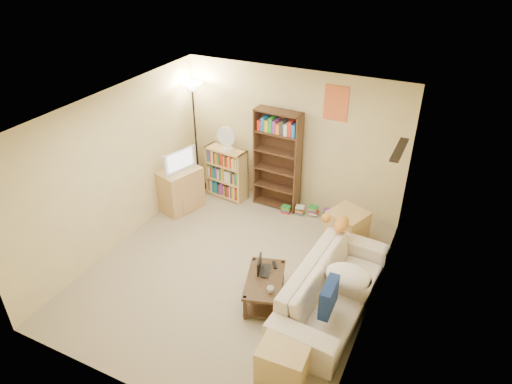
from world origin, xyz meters
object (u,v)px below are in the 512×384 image
sofa (333,288)px  tabby_cat (339,223)px  tall_bookshelf (277,158)px  floor_lamp (193,106)px  coffee_table (265,287)px  side_table (347,228)px  mug (270,290)px  short_bookshelf (227,173)px  end_cabinet (284,362)px  desk_fan (227,139)px  tv_stand (180,189)px  television (177,160)px  laptop (268,271)px

sofa → tabby_cat: tabby_cat is taller
sofa → tall_bookshelf: size_ratio=1.28×
tabby_cat → floor_lamp: (-3.12, 1.11, 0.92)m
coffee_table → side_table: size_ratio=1.60×
tabby_cat → mug: 1.49m
short_bookshelf → end_cabinet: 4.12m
coffee_table → tall_bookshelf: bearing=93.1°
coffee_table → desk_fan: bearing=112.0°
sofa → end_cabinet: size_ratio=4.24×
coffee_table → tv_stand: tv_stand is taller
tv_stand → floor_lamp: 1.50m
television → desk_fan: size_ratio=1.48×
desk_fan → end_cabinet: 4.16m
television → short_bookshelf: bearing=-20.3°
tall_bookshelf → end_cabinet: 3.77m
laptop → television: bearing=44.1°
floor_lamp → laptop: bearing=-40.9°
television → desk_fan: 0.94m
tabby_cat → side_table: size_ratio=0.87×
tv_stand → end_cabinet: (3.08, -2.53, -0.16)m
tabby_cat → side_table: bearing=90.0°
television → end_cabinet: (3.08, -2.53, -0.74)m
tabby_cat → television: (-3.02, 0.34, 0.21)m
side_table → short_bookshelf: bearing=168.7°
sofa → side_table: sofa is taller
desk_fan → side_table: bearing=-10.4°
tabby_cat → television: size_ratio=0.78×
mug → short_bookshelf: size_ratio=0.12×
laptop → television: television is taller
laptop → floor_lamp: bearing=33.3°
tv_stand → short_bookshelf: (0.56, 0.72, 0.11)m
sofa → laptop: sofa is taller
desk_fan → side_table: desk_fan is taller
television → short_bookshelf: (0.56, 0.72, -0.48)m
sofa → tall_bookshelf: 2.76m
television → side_table: television is taller
tv_stand → floor_lamp: floor_lamp is taller
floor_lamp → desk_fan: bearing=-7.9°
laptop → end_cabinet: 1.38m
tall_bookshelf → floor_lamp: floor_lamp is taller
mug → tall_bookshelf: size_ratio=0.07×
desk_fan → tabby_cat: bearing=-22.9°
television → short_bookshelf: television is taller
laptop → tall_bookshelf: 2.41m
laptop → floor_lamp: floor_lamp is taller
floor_lamp → side_table: size_ratio=3.45×
tv_stand → mug: bearing=-16.2°
coffee_table → floor_lamp: 3.66m
coffee_table → tv_stand: 2.82m
coffee_table → desk_fan: desk_fan is taller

